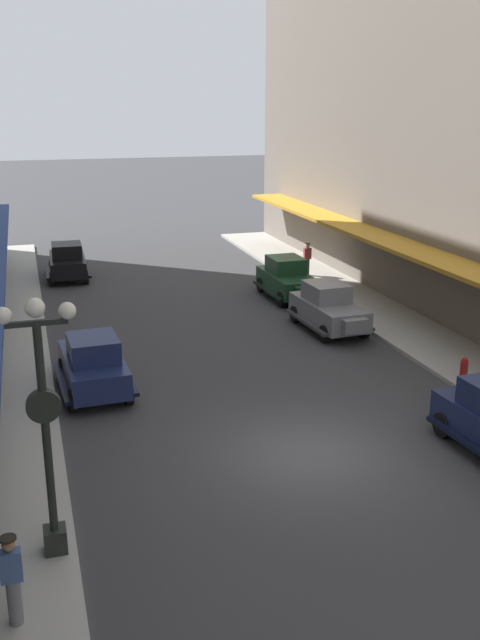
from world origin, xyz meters
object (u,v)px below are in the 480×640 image
object	(u,v)px
parked_car_0	(93,363)
lamp_post_with_clock	(45,419)
parked_car_5	(328,307)
pedestrian_3	(307,259)
fire_hydrant	(464,370)
pedestrian_1	(12,579)
parked_car_2	(287,277)
parked_car_4	(67,260)

from	to	relation	value
parked_car_0	lamp_post_with_clock	distance (m)	8.69
parked_car_5	pedestrian_3	distance (m)	8.51
parked_car_5	fire_hydrant	bearing A→B (deg)	-75.50
fire_hydrant	pedestrian_1	bearing A→B (deg)	-151.96
parked_car_2	parked_car_5	xyz separation A→B (m)	(-0.15, -4.96, 0.00)
pedestrian_1	parked_car_5	bearing A→B (deg)	49.51
parked_car_2	pedestrian_3	distance (m)	3.93
lamp_post_with_clock	pedestrian_3	size ratio (longest dim) A/B	3.09
parked_car_0	fire_hydrant	bearing A→B (deg)	-15.02
parked_car_2	pedestrian_3	xyz separation A→B (m)	(2.28, 3.20, 0.07)
parked_car_5	fire_hydrant	distance (m)	6.85
parked_car_2	pedestrian_3	bearing A→B (deg)	54.50
parked_car_5	parked_car_0	bearing A→B (deg)	-158.97
fire_hydrant	pedestrian_3	size ratio (longest dim) A/B	0.49
lamp_post_with_clock	fire_hydrant	xyz separation A→B (m)	(12.75, 5.30, -2.42)
fire_hydrant	pedestrian_3	distance (m)	14.81
parked_car_2	parked_car_4	world-z (taller)	same
lamp_post_with_clock	fire_hydrant	bearing A→B (deg)	22.58
parked_car_4	pedestrian_3	xyz separation A→B (m)	(11.61, -3.44, 0.07)
parked_car_5	pedestrian_1	size ratio (longest dim) A/B	2.59
parked_car_0	parked_car_4	world-z (taller)	same
pedestrian_1	lamp_post_with_clock	bearing A→B (deg)	68.27
lamp_post_with_clock	parked_car_4	bearing A→B (deg)	85.49
parked_car_0	parked_car_4	distance (m)	15.23
parked_car_2	parked_car_5	bearing A→B (deg)	-91.68
parked_car_0	fire_hydrant	size ratio (longest dim) A/B	5.26
parked_car_0	lamp_post_with_clock	bearing A→B (deg)	-100.93
parked_car_0	pedestrian_1	xyz separation A→B (m)	(-2.35, -10.18, 0.07)
parked_car_2	lamp_post_with_clock	size ratio (longest dim) A/B	0.83
parked_car_0	parked_car_4	xyz separation A→B (m)	(0.25, 15.22, 0.00)
parked_car_0	parked_car_2	distance (m)	12.87
parked_car_4	pedestrian_3	world-z (taller)	parked_car_4
parked_car_4	fire_hydrant	size ratio (longest dim) A/B	5.25
parked_car_4	pedestrian_1	bearing A→B (deg)	-95.86
fire_hydrant	pedestrian_3	bearing A→B (deg)	87.24
parked_car_5	fire_hydrant	xyz separation A→B (m)	(1.71, -6.62, -0.38)
parked_car_4	parked_car_5	distance (m)	14.79
parked_car_0	parked_car_2	world-z (taller)	same
parked_car_2	lamp_post_with_clock	world-z (taller)	lamp_post_with_clock
parked_car_2	lamp_post_with_clock	bearing A→B (deg)	-123.51
pedestrian_3	pedestrian_1	bearing A→B (deg)	-122.90
parked_car_4	parked_car_5	size ratio (longest dim) A/B	1.00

